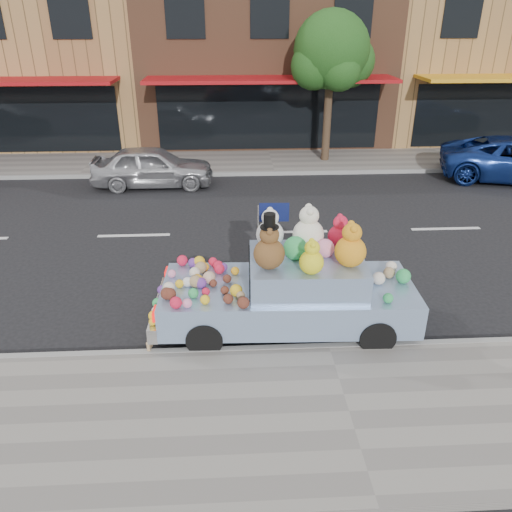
{
  "coord_description": "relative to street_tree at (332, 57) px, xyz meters",
  "views": [
    {
      "loc": [
        -1.56,
        -11.63,
        5.02
      ],
      "look_at": [
        -1.14,
        -3.9,
        1.25
      ],
      "focal_mm": 35.0,
      "sensor_mm": 36.0,
      "label": 1
    }
  ],
  "objects": [
    {
      "name": "storefront_left",
      "position": [
        -12.03,
        5.42,
        -0.05
      ],
      "size": [
        10.0,
        9.8,
        7.3
      ],
      "color": "#A17743",
      "rests_on": "ground"
    },
    {
      "name": "car_silver",
      "position": [
        -6.03,
        -2.55,
        -3.05
      ],
      "size": [
        3.82,
        1.57,
        1.29
      ],
      "primitive_type": "imported",
      "rotation": [
        0.0,
        0.0,
        1.58
      ],
      "color": "#BCBCC1",
      "rests_on": "ground"
    },
    {
      "name": "street_tree",
      "position": [
        0.0,
        0.0,
        0.0
      ],
      "size": [
        3.0,
        2.7,
        5.22
      ],
      "color": "#38281C",
      "rests_on": "ground"
    },
    {
      "name": "art_car",
      "position": [
        -2.61,
        -10.76,
        -2.9
      ],
      "size": [
        4.54,
        1.9,
        2.28
      ],
      "rotation": [
        0.0,
        0.0,
        -0.03
      ],
      "color": "black",
      "rests_on": "ground"
    },
    {
      "name": "ground",
      "position": [
        -2.03,
        -6.55,
        -3.69
      ],
      "size": [
        120.0,
        120.0,
        0.0
      ],
      "primitive_type": "plane",
      "color": "black",
      "rests_on": "ground"
    },
    {
      "name": "far_kerb",
      "position": [
        -2.03,
        -1.55,
        -3.63
      ],
      "size": [
        60.0,
        0.12,
        0.13
      ],
      "primitive_type": "cube",
      "color": "gray",
      "rests_on": "ground"
    },
    {
      "name": "far_sidewalk",
      "position": [
        -2.03,
        -0.05,
        -3.63
      ],
      "size": [
        60.0,
        3.0,
        0.12
      ],
      "primitive_type": "cube",
      "color": "gray",
      "rests_on": "ground"
    },
    {
      "name": "near_sidewalk",
      "position": [
        -2.03,
        -13.05,
        -3.63
      ],
      "size": [
        60.0,
        3.0,
        0.12
      ],
      "primitive_type": "cube",
      "color": "gray",
      "rests_on": "ground"
    },
    {
      "name": "storefront_mid",
      "position": [
        -2.03,
        5.42,
        -0.05
      ],
      "size": [
        10.0,
        9.8,
        7.3
      ],
      "color": "brown",
      "rests_on": "ground"
    },
    {
      "name": "near_kerb",
      "position": [
        -2.03,
        -11.55,
        -3.63
      ],
      "size": [
        60.0,
        0.12,
        0.13
      ],
      "primitive_type": "cube",
      "color": "gray",
      "rests_on": "ground"
    },
    {
      "name": "storefront_right",
      "position": [
        7.97,
        5.42,
        -0.05
      ],
      "size": [
        10.0,
        9.8,
        7.3
      ],
      "color": "#A17743",
      "rests_on": "ground"
    }
  ]
}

